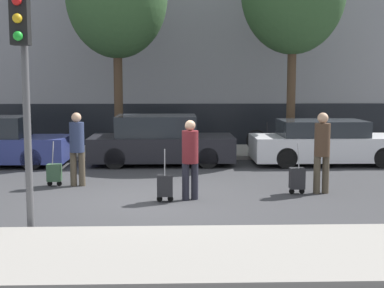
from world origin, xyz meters
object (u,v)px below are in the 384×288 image
Objects in this scene: pedestrian_center at (190,155)px; trolley_center at (165,186)px; trolley_left at (54,173)px; parked_bicycle at (272,140)px; traffic_light at (23,65)px; pedestrian_left at (77,144)px; pedestrian_right at (322,148)px; trolley_right at (297,178)px; parked_car_2 at (326,143)px; parked_car_1 at (160,142)px.

pedestrian_center is 1.52× the size of trolley_center.
parked_bicycle reaches higher than trolley_left.
parked_bicycle is (2.96, 6.79, -0.45)m from pedestrian_center.
pedestrian_left is at bearing 88.29° from traffic_light.
pedestrian_center is 3.98m from traffic_light.
trolley_left is 4.55m from traffic_light.
pedestrian_left is at bearing -136.73° from parked_bicycle.
trolley_left is 0.28× the size of traffic_light.
pedestrian_left is at bearing 164.08° from pedestrian_right.
trolley_right is 0.29× the size of traffic_light.
parked_car_2 is at bearing 24.26° from pedestrian_left.
trolley_left is at bearing 165.05° from pedestrian_right.
traffic_light reaches higher than trolley_left.
traffic_light is at bearing -134.73° from parked_car_2.
parked_car_1 is 4.07m from trolley_left.
pedestrian_center is 2.48m from trolley_right.
trolley_right is at bearing 28.67° from traffic_light.
pedestrian_right is at bearing 11.72° from trolley_center.
pedestrian_center is at bearing 40.08° from traffic_light.
pedestrian_center is 0.93× the size of pedestrian_right.
parked_car_1 is at bearing 125.03° from pedestrian_right.
pedestrian_right is at bearing 5.62° from trolley_right.
pedestrian_right is at bearing -107.06° from parked_car_2.
pedestrian_right is (3.65, -4.26, 0.35)m from parked_car_1.
parked_car_1 reaches higher than parked_bicycle.
pedestrian_left is 1.59× the size of trolley_center.
trolley_left is 0.60× the size of parked_bicycle.
parked_car_1 is at bearing 125.72° from trolley_right.
parked_car_2 is 4.34m from pedestrian_right.
pedestrian_right is at bearing -9.40° from trolley_left.
pedestrian_center is at bearing -113.53° from parked_bicycle.
parked_car_1 is 2.39× the size of parked_bicycle.
pedestrian_center is at bearing -81.18° from parked_car_1.
traffic_light is at bearing -105.59° from parked_car_1.
trolley_right is at bearing 12.85° from trolley_center.
traffic_light is (-5.09, -2.78, 2.38)m from trolley_right.
pedestrian_center is 7.42m from parked_bicycle.
pedestrian_right reaches higher than parked_car_1.
parked_bicycle is (0.05, 6.25, -0.53)m from pedestrian_right.
parked_bicycle is at bearing 42.83° from pedestrian_left.
parked_car_2 is 3.99× the size of trolley_right.
parked_car_1 reaches higher than trolley_center.
trolley_center is at bearing -173.84° from pedestrian_right.
parked_bicycle is (-1.22, 2.12, -0.13)m from parked_car_2.
parked_car_2 is 2.57× the size of pedestrian_left.
parked_car_2 is 2.67× the size of pedestrian_center.
parked_bicycle is (3.70, 1.99, -0.18)m from parked_car_1.
traffic_light reaches higher than trolley_center.
trolley_center is at bearing -179.93° from pedestrian_center.
trolley_right is 0.63× the size of parked_bicycle.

